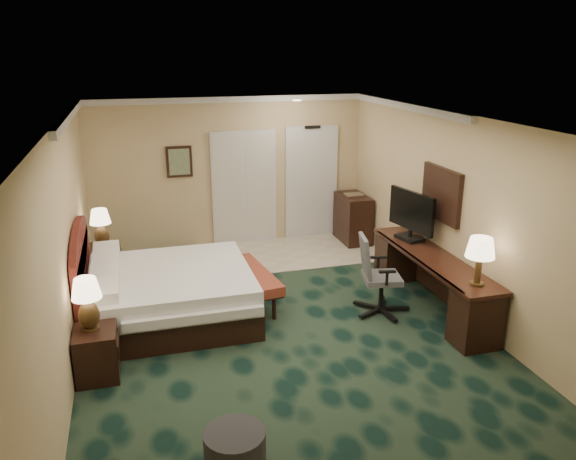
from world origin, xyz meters
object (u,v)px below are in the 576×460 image
object	(u,v)px
minibar	(353,218)
desk	(431,282)
tv	(411,216)
desk_chair	(382,275)
ottoman	(235,451)
nightstand_near	(97,354)
nightstand_far	(105,266)
bed	(172,295)
lamp_near	(88,304)
lamp_far	(101,228)
bed_bench	(250,286)

from	to	relation	value
minibar	desk	bearing A→B (deg)	-90.47
tv	desk_chair	bearing A→B (deg)	-149.72
ottoman	minibar	distance (m)	6.32
minibar	ottoman	bearing A→B (deg)	-121.14
tv	minibar	xyz separation A→B (m)	(0.01, 2.24, -0.70)
nightstand_near	desk	world-z (taller)	desk
nightstand_far	ottoman	size ratio (longest dim) A/B	1.14
nightstand_far	bed	bearing A→B (deg)	-57.63
bed	tv	bearing A→B (deg)	0.85
bed	lamp_near	size ratio (longest dim) A/B	3.52
lamp_near	lamp_far	distance (m)	2.64
ottoman	minibar	bearing A→B (deg)	58.86
bed_bench	desk_chair	size ratio (longest dim) A/B	1.27
minibar	tv	bearing A→B (deg)	-90.17
lamp_near	bed_bench	size ratio (longest dim) A/B	0.43
lamp_near	bed_bench	bearing A→B (deg)	33.66
lamp_near	ottoman	size ratio (longest dim) A/B	1.12
nightstand_near	lamp_near	size ratio (longest dim) A/B	0.94
bed	nightstand_near	size ratio (longest dim) A/B	3.75
nightstand_near	bed_bench	distance (m)	2.50
lamp_near	ottoman	bearing A→B (deg)	-57.04
nightstand_far	ottoman	xyz separation A→B (m)	(1.18, -4.52, -0.12)
ottoman	tv	world-z (taller)	tv
nightstand_far	lamp_far	xyz separation A→B (m)	(-0.00, 0.03, 0.60)
desk_chair	lamp_far	bearing A→B (deg)	162.65
bed_bench	ottoman	bearing A→B (deg)	-112.46
bed	desk	xyz separation A→B (m)	(3.53, -0.67, 0.05)
lamp_near	minibar	size ratio (longest dim) A/B	0.68
lamp_far	ottoman	bearing A→B (deg)	-75.41
bed	tv	world-z (taller)	tv
nightstand_near	lamp_near	bearing A→B (deg)	129.10
lamp_far	desk_chair	xyz separation A→B (m)	(3.70, -2.06, -0.35)
nightstand_near	desk	size ratio (longest dim) A/B	0.21
lamp_far	bed	bearing A→B (deg)	-58.12
bed_bench	desk_chair	bearing A→B (deg)	-33.72
lamp_far	minibar	xyz separation A→B (m)	(4.45, 0.85, -0.46)
desk_chair	desk	bearing A→B (deg)	7.14
bed	desk_chair	distance (m)	2.88
nightstand_near	tv	size ratio (longest dim) A/B	0.60
lamp_near	tv	xyz separation A→B (m)	(4.50, 1.25, 0.28)
lamp_near	desk	world-z (taller)	lamp_near
bed	bed_bench	world-z (taller)	bed
minibar	nightstand_far	bearing A→B (deg)	-168.81
nightstand_far	bed_bench	xyz separation A→B (m)	(2.02, -1.23, -0.07)
bed_bench	nightstand_near	bearing A→B (deg)	-153.13
bed	nightstand_far	xyz separation A→B (m)	(-0.90, 1.42, -0.03)
nightstand_near	desk_chair	world-z (taller)	desk_chair
lamp_near	tv	bearing A→B (deg)	15.51
nightstand_near	nightstand_far	bearing A→B (deg)	89.58
bed_bench	minibar	bearing A→B (deg)	32.87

